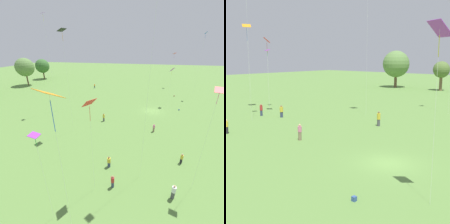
# 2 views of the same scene
# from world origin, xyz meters

# --- Properties ---
(ground_plane) EXTENTS (240.00, 240.00, 0.00)m
(ground_plane) POSITION_xyz_m (0.00, 0.00, 0.00)
(ground_plane) COLOR #5B843D
(tree_3) EXTENTS (7.51, 7.51, 11.38)m
(tree_3) POSITION_xyz_m (18.21, 52.44, 7.61)
(tree_3) COLOR brown
(tree_3) RESTS_ON ground_plane
(tree_4) EXTENTS (6.81, 6.81, 9.92)m
(tree_4) POSITION_xyz_m (32.53, 54.58, 6.49)
(tree_4) COLOR brown
(tree_4) RESTS_ON ground_plane
(person_0) EXTENTS (0.50, 0.50, 1.84)m
(person_0) POSITION_xyz_m (-8.33, 10.76, 0.91)
(person_0) COLOR #4C4C51
(person_0) RESTS_ON ground_plane
(person_1) EXTENTS (0.63, 0.63, 1.89)m
(person_1) POSITION_xyz_m (-24.85, -1.67, 0.93)
(person_1) COLOR #4C4C51
(person_1) RESTS_ON ground_plane
(person_2) EXTENTS (0.39, 0.39, 1.62)m
(person_2) POSITION_xyz_m (-18.83, -3.65, 0.81)
(person_2) COLOR #232328
(person_2) RESTS_ON ground_plane
(person_3) EXTENTS (0.58, 0.58, 1.72)m
(person_3) POSITION_xyz_m (-21.76, 6.31, 0.84)
(person_3) COLOR #333D5B
(person_3) RESTS_ON ground_plane
(person_4) EXTENTS (0.48, 0.48, 1.71)m
(person_4) POSITION_xyz_m (19.65, 22.38, 0.84)
(person_4) COLOR #333D5B
(person_4) RESTS_ON ground_plane
(person_5) EXTENTS (0.52, 0.52, 1.74)m
(person_5) POSITION_xyz_m (-24.89, 5.10, 0.86)
(person_5) COLOR #333D5B
(person_5) RESTS_ON ground_plane
(person_6) EXTENTS (0.47, 0.47, 1.69)m
(person_6) POSITION_xyz_m (-10.66, -0.06, 0.84)
(person_6) COLOR #847056
(person_6) RESTS_ON ground_plane
(kite_0) EXTENTS (0.98, 1.03, 12.14)m
(kite_0) POSITION_xyz_m (-22.94, -4.13, 11.38)
(kite_0) COLOR red
(kite_0) RESTS_ON ground_plane
(kite_1) EXTENTS (1.43, 1.33, 11.22)m
(kite_1) POSITION_xyz_m (-25.66, 7.09, 10.53)
(kite_1) COLOR red
(kite_1) RESTS_ON ground_plane
(kite_2) EXTENTS (1.09, 0.99, 19.50)m
(kite_2) POSITION_xyz_m (15.80, -13.56, 17.99)
(kite_2) COLOR blue
(kite_2) RESTS_ON ground_plane
(kite_3) EXTENTS (1.44, 1.39, 18.03)m
(kite_3) POSITION_xyz_m (-13.82, 15.54, 17.16)
(kite_3) COLOR black
(kite_3) RESTS_ON ground_plane
(kite_4) EXTENTS (0.73, 0.72, 9.59)m
(kite_4) POSITION_xyz_m (-29.60, 9.96, 8.98)
(kite_4) COLOR purple
(kite_4) RESTS_ON ground_plane
(kite_5) EXTENTS (1.48, 1.35, 10.42)m
(kite_5) POSITION_xyz_m (5.67, -4.36, 9.76)
(kite_5) COLOR purple
(kite_5) RESTS_ON ground_plane
(kite_7) EXTENTS (1.62, 1.67, 13.48)m
(kite_7) POSITION_xyz_m (-30.91, 7.19, 12.83)
(kite_7) COLOR orange
(kite_7) RESTS_ON ground_plane
(kite_8) EXTENTS (1.04, 1.06, 22.01)m
(kite_8) POSITION_xyz_m (-5.12, 24.25, 20.08)
(kite_8) COLOR purple
(kite_8) RESTS_ON ground_plane
(kite_9) EXTENTS (1.45, 1.43, 13.43)m
(kite_9) POSITION_xyz_m (29.35, -7.95, 12.70)
(kite_9) COLOR red
(kite_9) RESTS_ON ground_plane
(picnic_bag_0) EXTENTS (0.26, 0.27, 0.30)m
(picnic_bag_0) POSITION_xyz_m (2.11, -7.03, 0.15)
(picnic_bag_0) COLOR #33518C
(picnic_bag_0) RESTS_ON ground_plane
(picnic_bag_1) EXTENTS (0.36, 0.41, 0.36)m
(picnic_bag_1) POSITION_xyz_m (14.77, -7.68, 0.18)
(picnic_bag_1) COLOR #A58459
(picnic_bag_1) RESTS_ON ground_plane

